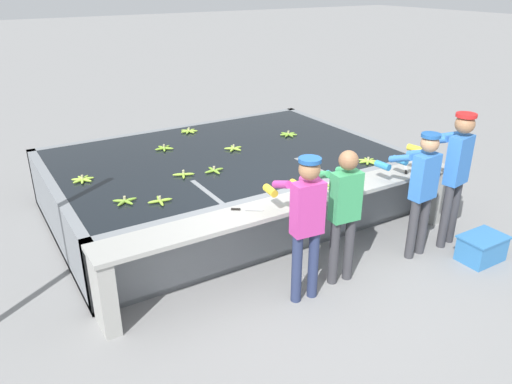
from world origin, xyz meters
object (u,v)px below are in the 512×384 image
at_px(banana_bunch_ledge_0, 337,187).
at_px(crate, 482,248).
at_px(banana_bunch_floating_7, 160,201).
at_px(knife_0, 242,209).
at_px(banana_bunch_floating_4, 125,201).
at_px(banana_bunch_floating_6, 368,161).
at_px(banana_bunch_floating_3, 234,148).
at_px(worker_0, 305,216).
at_px(banana_bunch_floating_8, 288,134).
at_px(worker_3, 455,167).
at_px(banana_bunch_floating_1, 164,148).
at_px(banana_bunch_floating_5, 83,179).
at_px(knife_1, 406,170).
at_px(banana_bunch_floating_0, 214,170).
at_px(worker_1, 343,206).
at_px(banana_bunch_floating_2, 184,174).
at_px(worker_2, 421,184).
at_px(banana_bunch_floating_9, 189,131).

relative_size(banana_bunch_ledge_0, crate, 0.51).
distance_m(banana_bunch_floating_7, knife_0, 0.95).
height_order(banana_bunch_floating_4, banana_bunch_floating_6, same).
xyz_separation_m(banana_bunch_floating_3, banana_bunch_floating_6, (1.30, -1.43, -0.00)).
distance_m(worker_0, banana_bunch_floating_8, 3.13).
height_order(banana_bunch_floating_3, knife_0, banana_bunch_floating_3).
height_order(worker_3, banana_bunch_floating_3, worker_3).
relative_size(banana_bunch_floating_1, knife_0, 0.91).
bearing_deg(banana_bunch_floating_5, worker_3, -32.17).
height_order(worker_3, banana_bunch_floating_1, worker_3).
xyz_separation_m(banana_bunch_floating_3, banana_bunch_ledge_0, (0.36, -1.90, 0.00)).
bearing_deg(banana_bunch_ledge_0, banana_bunch_floating_8, 70.56).
bearing_deg(knife_0, banana_bunch_floating_7, 135.70).
height_order(worker_0, crate, worker_0).
distance_m(banana_bunch_floating_3, banana_bunch_floating_4, 2.16).
relative_size(banana_bunch_floating_1, knife_1, 1.03).
bearing_deg(knife_0, worker_3, -14.38).
relative_size(worker_3, knife_1, 6.42).
xyz_separation_m(knife_1, crate, (0.24, -1.10, -0.69)).
height_order(banana_bunch_floating_8, banana_bunch_ledge_0, banana_bunch_ledge_0).
bearing_deg(banana_bunch_floating_1, knife_1, -46.40).
distance_m(banana_bunch_floating_0, banana_bunch_floating_8, 1.91).
height_order(worker_0, banana_bunch_floating_0, worker_0).
bearing_deg(worker_1, worker_0, -173.01).
xyz_separation_m(worker_3, banana_bunch_floating_0, (-2.33, 1.86, -0.19)).
xyz_separation_m(worker_1, crate, (1.74, -0.59, -0.76)).
distance_m(worker_0, banana_bunch_floating_4, 2.06).
bearing_deg(banana_bunch_floating_5, knife_1, -26.85).
height_order(banana_bunch_floating_1, knife_0, banana_bunch_floating_1).
distance_m(banana_bunch_floating_2, banana_bunch_floating_7, 0.82).
height_order(banana_bunch_floating_7, knife_1, banana_bunch_floating_7).
height_order(banana_bunch_floating_1, banana_bunch_ledge_0, banana_bunch_ledge_0).
bearing_deg(banana_bunch_floating_6, banana_bunch_floating_7, 174.98).
bearing_deg(banana_bunch_floating_6, banana_bunch_floating_0, 158.21).
relative_size(banana_bunch_floating_3, banana_bunch_floating_4, 1.00).
bearing_deg(banana_bunch_floating_1, knife_0, -91.26).
bearing_deg(knife_1, worker_3, -71.12).
bearing_deg(banana_bunch_floating_6, banana_bunch_floating_3, 132.37).
height_order(worker_3, knife_0, worker_3).
height_order(banana_bunch_floating_2, knife_1, banana_bunch_floating_2).
distance_m(worker_3, banana_bunch_floating_5, 4.57).
distance_m(banana_bunch_floating_2, crate, 3.77).
bearing_deg(banana_bunch_ledge_0, worker_0, -146.82).
bearing_deg(banana_bunch_floating_4, worker_2, -26.28).
height_order(banana_bunch_floating_4, banana_bunch_floating_7, same).
relative_size(banana_bunch_floating_4, knife_0, 0.91).
height_order(worker_1, banana_bunch_floating_7, worker_1).
relative_size(worker_3, banana_bunch_floating_5, 6.13).
bearing_deg(knife_0, banana_bunch_floating_8, 44.97).
xyz_separation_m(banana_bunch_floating_7, banana_bunch_floating_9, (1.41, 2.32, -0.00)).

